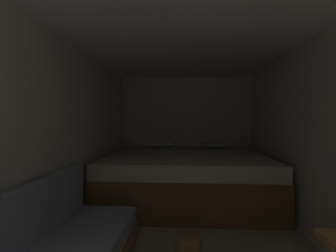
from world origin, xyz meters
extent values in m
plane|color=#A39984|center=(0.00, 2.05, 0.00)|extent=(7.33, 7.33, 0.00)
cube|color=silver|center=(0.00, 4.74, 1.05)|extent=(2.64, 0.05, 2.10)
cube|color=silver|center=(-1.30, 2.05, 1.05)|extent=(0.05, 5.33, 2.10)
cube|color=silver|center=(1.30, 2.05, 1.05)|extent=(0.05, 5.33, 2.10)
cube|color=white|center=(0.00, 2.05, 2.12)|extent=(2.64, 5.33, 0.05)
cube|color=brown|center=(0.00, 3.62, 0.26)|extent=(2.42, 2.09, 0.52)
cube|color=beige|center=(0.00, 3.62, 0.62)|extent=(2.38, 2.05, 0.20)
ellipsoid|color=white|center=(-0.54, 4.45, 0.79)|extent=(0.57, 0.34, 0.14)
ellipsoid|color=white|center=(0.54, 4.45, 0.79)|extent=(0.57, 0.34, 0.14)
cylinder|color=olive|center=(0.00, 1.97, 0.10)|extent=(0.25, 0.25, 0.19)
camera|label=1|loc=(-0.02, -0.34, 1.25)|focal=27.20mm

